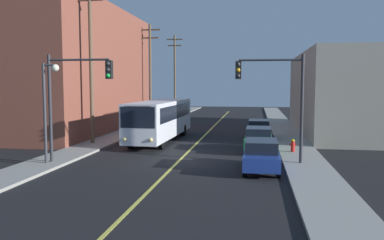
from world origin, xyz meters
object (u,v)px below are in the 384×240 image
at_px(city_bus, 161,118).
at_px(utility_pole_near, 91,55).
at_px(parked_car_black, 259,129).
at_px(traffic_signal_right_corner, 274,88).
at_px(utility_pole_mid, 150,69).
at_px(fire_hydrant, 293,145).
at_px(parked_car_green, 258,139).
at_px(parked_car_blue, 261,155).
at_px(street_lamp_left, 48,98).
at_px(traffic_signal_left_corner, 75,88).
at_px(utility_pole_far, 175,71).

xyz_separation_m(city_bus, utility_pole_near, (-4.57, -2.92, 4.86)).
xyz_separation_m(parked_car_black, traffic_signal_right_corner, (0.69, -10.49, 3.46)).
relative_size(utility_pole_mid, fire_hydrant, 13.26).
bearing_deg(city_bus, parked_car_green, -27.75).
xyz_separation_m(city_bus, utility_pole_mid, (-4.48, 13.81, 4.42)).
xyz_separation_m(parked_car_blue, parked_car_green, (-0.11, 6.28, 0.00)).
distance_m(utility_pole_mid, street_lamp_left, 24.71).
bearing_deg(traffic_signal_right_corner, parked_car_green, 99.59).
xyz_separation_m(parked_car_black, traffic_signal_left_corner, (-10.13, -12.30, 3.46)).
bearing_deg(traffic_signal_left_corner, fire_hydrant, 24.43).
bearing_deg(fire_hydrant, utility_pole_mid, 127.70).
bearing_deg(parked_car_blue, parked_car_green, 90.99).
bearing_deg(parked_car_black, city_bus, -165.94).
bearing_deg(utility_pole_near, traffic_signal_right_corner, -23.39).
bearing_deg(utility_pole_mid, traffic_signal_left_corner, -85.01).
bearing_deg(utility_pole_mid, parked_car_black, -44.11).
xyz_separation_m(utility_pole_near, traffic_signal_left_corner, (2.20, -7.44, -2.38)).
bearing_deg(utility_pole_far, traffic_signal_right_corner, -70.47).
height_order(utility_pole_mid, street_lamp_left, utility_pole_mid).
bearing_deg(parked_car_blue, fire_hydrant, 69.34).
height_order(parked_car_green, traffic_signal_right_corner, traffic_signal_right_corner).
bearing_deg(parked_car_black, traffic_signal_left_corner, -129.47).
height_order(parked_car_blue, traffic_signal_left_corner, traffic_signal_left_corner).
distance_m(city_bus, traffic_signal_left_corner, 10.91).
bearing_deg(utility_pole_mid, parked_car_green, -55.72).
xyz_separation_m(parked_car_black, fire_hydrant, (2.13, -6.73, -0.26)).
xyz_separation_m(traffic_signal_left_corner, street_lamp_left, (-1.42, -0.42, -0.56)).
bearing_deg(utility_pole_far, fire_hydrant, -66.24).
xyz_separation_m(utility_pole_near, traffic_signal_right_corner, (13.02, -5.63, -2.38)).
height_order(traffic_signal_left_corner, street_lamp_left, traffic_signal_left_corner).
bearing_deg(utility_pole_near, parked_car_blue, -30.93).
xyz_separation_m(parked_car_blue, traffic_signal_left_corner, (-10.17, -0.03, 3.46)).
bearing_deg(traffic_signal_right_corner, utility_pole_far, 109.53).
distance_m(parked_car_blue, street_lamp_left, 11.95).
xyz_separation_m(utility_pole_mid, fire_hydrant, (14.37, -18.59, -5.66)).
height_order(city_bus, utility_pole_mid, utility_pole_mid).
height_order(parked_car_green, street_lamp_left, street_lamp_left).
distance_m(city_bus, traffic_signal_right_corner, 12.28).
xyz_separation_m(parked_car_green, traffic_signal_left_corner, (-10.06, -6.31, 3.46)).
height_order(parked_car_black, street_lamp_left, street_lamp_left).
distance_m(utility_pole_mid, traffic_signal_left_corner, 24.33).
relative_size(parked_car_blue, traffic_signal_left_corner, 0.74).
relative_size(traffic_signal_left_corner, traffic_signal_right_corner, 1.00).
relative_size(city_bus, traffic_signal_right_corner, 2.03).
bearing_deg(street_lamp_left, utility_pole_mid, 91.61).
bearing_deg(utility_pole_mid, utility_pole_near, -90.31).
bearing_deg(utility_pole_mid, fire_hydrant, -52.30).
bearing_deg(traffic_signal_left_corner, utility_pole_mid, 94.99).
relative_size(utility_pole_far, fire_hydrant, 13.78).
bearing_deg(fire_hydrant, street_lamp_left, -156.36).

